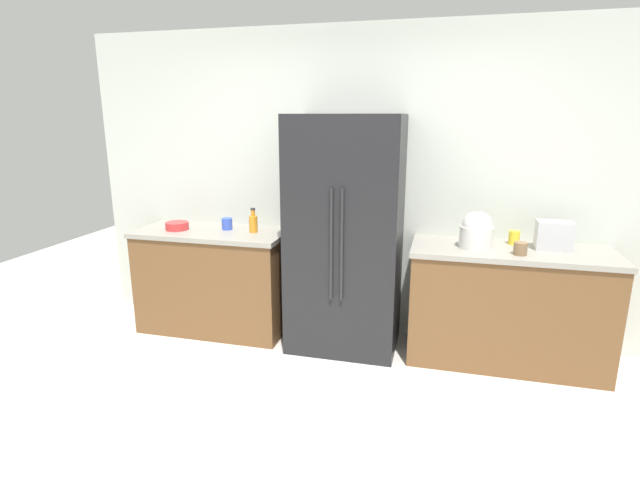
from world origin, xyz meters
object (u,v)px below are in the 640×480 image
(refrigerator, at_px, (345,236))
(rice_cooker, at_px, (477,231))
(cup_a, at_px, (227,224))
(cup_c, at_px, (520,249))
(toaster, at_px, (554,235))
(bowl_a, at_px, (177,226))
(bottle_a, at_px, (253,223))
(cup_b, at_px, (514,238))

(refrigerator, relative_size, rice_cooker, 6.79)
(cup_a, height_order, cup_c, cup_a)
(toaster, distance_m, bowl_a, 3.06)
(cup_c, height_order, bowl_a, cup_c)
(refrigerator, bearing_deg, rice_cooker, 0.25)
(bottle_a, bearing_deg, rice_cooker, -1.63)
(cup_a, bearing_deg, rice_cooker, -2.62)
(bottle_a, distance_m, cup_a, 0.27)
(toaster, relative_size, cup_c, 2.65)
(toaster, xyz_separation_m, cup_a, (-2.63, 0.00, -0.06))
(bowl_a, bearing_deg, toaster, 2.13)
(rice_cooker, xyz_separation_m, cup_b, (0.29, 0.18, -0.07))
(rice_cooker, distance_m, bowl_a, 2.51)
(cup_a, distance_m, cup_b, 2.38)
(bottle_a, xyz_separation_m, cup_c, (2.12, -0.17, -0.04))
(toaster, relative_size, cup_b, 2.37)
(bottle_a, relative_size, bowl_a, 1.06)
(refrigerator, relative_size, bottle_a, 8.98)
(rice_cooker, distance_m, bottle_a, 1.82)
(bowl_a, bearing_deg, cup_b, 4.10)
(rice_cooker, bearing_deg, toaster, 9.68)
(toaster, xyz_separation_m, bowl_a, (-3.06, -0.11, -0.07))
(cup_b, bearing_deg, rice_cooker, -148.29)
(rice_cooker, height_order, bottle_a, rice_cooker)
(rice_cooker, height_order, bowl_a, rice_cooker)
(cup_a, relative_size, bowl_a, 0.51)
(refrigerator, xyz_separation_m, cup_a, (-1.08, 0.10, 0.02))
(toaster, height_order, bowl_a, toaster)
(refrigerator, xyz_separation_m, rice_cooker, (1.00, 0.00, 0.09))
(cup_c, xyz_separation_m, bowl_a, (-2.80, 0.10, -0.01))
(cup_b, bearing_deg, toaster, -18.35)
(toaster, distance_m, rice_cooker, 0.56)
(cup_b, bearing_deg, cup_c, -88.78)
(refrigerator, height_order, cup_a, refrigerator)
(cup_b, relative_size, bowl_a, 0.53)
(toaster, relative_size, cup_a, 2.46)
(bottle_a, bearing_deg, toaster, 1.04)
(toaster, relative_size, rice_cooker, 0.90)
(bottle_a, bearing_deg, cup_a, 170.66)
(toaster, bearing_deg, rice_cooker, -170.32)
(refrigerator, relative_size, cup_a, 18.56)
(refrigerator, distance_m, bowl_a, 1.50)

